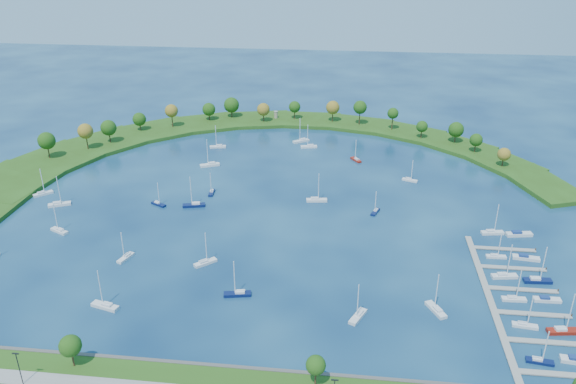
# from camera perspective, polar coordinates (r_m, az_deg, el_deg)

# --- Properties ---
(ground) EXTENTS (700.00, 700.00, 0.00)m
(ground) POSITION_cam_1_polar(r_m,az_deg,el_deg) (245.25, -1.29, -1.28)
(ground) COLOR #071D41
(ground) RESTS_ON ground
(breakwater) EXTENTS (286.74, 247.64, 2.00)m
(breakwater) POSITION_cam_1_polar(r_m,az_deg,el_deg) (297.57, -8.90, 3.47)
(breakwater) COLOR #2A4A13
(breakwater) RESTS_ON ground
(breakwater_trees) EXTENTS (235.53, 88.83, 14.74)m
(breakwater_trees) POSITION_cam_1_polar(r_m,az_deg,el_deg) (325.45, -3.36, 7.34)
(breakwater_trees) COLOR #382314
(breakwater_trees) RESTS_ON breakwater
(harbor_tower) EXTENTS (2.60, 2.60, 4.42)m
(harbor_tower) POSITION_cam_1_polar(r_m,az_deg,el_deg) (353.88, -1.23, 7.81)
(harbor_tower) COLOR gray
(harbor_tower) RESTS_ON breakwater
(dock_system) EXTENTS (24.28, 82.00, 1.60)m
(dock_system) POSITION_cam_1_polar(r_m,az_deg,el_deg) (198.04, 21.73, -10.11)
(dock_system) COLOR gray
(dock_system) RESTS_ON ground
(moored_boat_0) EXTENTS (9.29, 3.72, 13.28)m
(moored_boat_0) POSITION_cam_1_polar(r_m,az_deg,el_deg) (248.08, 2.89, -0.74)
(moored_boat_0) COLOR silver
(moored_boat_0) RESTS_ON ground
(moored_boat_1) EXTENTS (8.41, 5.75, 12.12)m
(moored_boat_1) POSITION_cam_1_polar(r_m,az_deg,el_deg) (240.49, -22.04, -3.57)
(moored_boat_1) COLOR silver
(moored_boat_1) RESTS_ON ground
(moored_boat_2) EXTENTS (6.26, 9.10, 13.12)m
(moored_boat_2) POSITION_cam_1_polar(r_m,az_deg,el_deg) (185.62, 14.69, -11.32)
(moored_boat_2) COLOR silver
(moored_boat_2) RESTS_ON ground
(moored_boat_3) EXTENTS (10.05, 6.53, 14.38)m
(moored_boat_3) POSITION_cam_1_polar(r_m,az_deg,el_deg) (287.86, -7.87, 2.79)
(moored_boat_3) COLOR silver
(moored_boat_3) RESTS_ON ground
(moored_boat_5) EXTENTS (9.54, 4.91, 13.51)m
(moored_boat_5) POSITION_cam_1_polar(r_m,az_deg,el_deg) (190.25, -17.94, -10.79)
(moored_boat_5) COLOR silver
(moored_boat_5) RESTS_ON ground
(moored_boat_6) EXTENTS (7.80, 7.72, 12.60)m
(moored_boat_6) POSITION_cam_1_polar(r_m,az_deg,el_deg) (276.63, -23.47, -0.09)
(moored_boat_6) COLOR silver
(moored_boat_6) RESTS_ON ground
(moored_boat_7) EXTENTS (9.33, 7.61, 13.98)m
(moored_boat_7) POSITION_cam_1_polar(r_m,az_deg,el_deg) (318.70, 1.34, 5.23)
(moored_boat_7) COLOR silver
(moored_boat_7) RESTS_ON ground
(moored_boat_8) EXTENTS (7.51, 4.47, 10.67)m
(moored_boat_8) POSITION_cam_1_polar(r_m,az_deg,el_deg) (274.04, 12.17, 1.25)
(moored_boat_8) COLOR silver
(moored_boat_8) RESTS_ON ground
(moored_boat_9) EXTENTS (5.97, 7.49, 11.15)m
(moored_boat_9) POSITION_cam_1_polar(r_m,az_deg,el_deg) (294.08, 6.86, 3.31)
(moored_boat_9) COLOR maroon
(moored_boat_9) RESTS_ON ground
(moored_boat_10) EXTENTS (2.34, 7.18, 10.41)m
(moored_boat_10) POSITION_cam_1_polar(r_m,az_deg,el_deg) (257.42, -7.70, 0.02)
(moored_boat_10) COLOR #0A1644
(moored_boat_10) RESTS_ON ground
(moored_boat_11) EXTENTS (4.41, 7.87, 11.16)m
(moored_boat_11) POSITION_cam_1_polar(r_m,az_deg,el_deg) (213.92, -16.03, -6.28)
(moored_boat_11) COLOR silver
(moored_boat_11) RESTS_ON ground
(moored_boat_12) EXTENTS (5.86, 8.74, 12.57)m
(moored_boat_12) POSITION_cam_1_polar(r_m,az_deg,el_deg) (178.56, 7.07, -12.22)
(moored_boat_12) COLOR silver
(moored_boat_12) RESTS_ON ground
(moored_boat_13) EXTENTS (9.05, 4.30, 12.83)m
(moored_boat_13) POSITION_cam_1_polar(r_m,az_deg,el_deg) (312.30, -7.07, 4.61)
(moored_boat_13) COLOR silver
(moored_boat_13) RESTS_ON ground
(moored_boat_14) EXTENTS (9.25, 4.20, 13.13)m
(moored_boat_14) POSITION_cam_1_polar(r_m,az_deg,el_deg) (310.26, 2.13, 4.65)
(moored_boat_14) COLOR silver
(moored_boat_14) RESTS_ON ground
(moored_boat_15) EXTENTS (9.17, 4.05, 13.03)m
(moored_boat_15) POSITION_cam_1_polar(r_m,az_deg,el_deg) (187.40, -5.09, -10.10)
(moored_boat_15) COLOR #0A1644
(moored_boat_15) RESTS_ON ground
(moored_boat_16) EXTENTS (9.57, 6.28, 13.72)m
(moored_boat_16) POSITION_cam_1_polar(r_m,az_deg,el_deg) (263.18, -22.05, -1.09)
(moored_boat_16) COLOR silver
(moored_boat_16) RESTS_ON ground
(moored_boat_17) EXTENTS (7.41, 5.34, 10.78)m
(moored_boat_17) POSITION_cam_1_polar(r_m,az_deg,el_deg) (250.71, -12.91, -1.12)
(moored_boat_17) COLOR #0A1644
(moored_boat_17) RESTS_ON ground
(moored_boat_18) EXTENTS (4.23, 7.14, 10.15)m
(moored_boat_18) POSITION_cam_1_polar(r_m,az_deg,el_deg) (240.64, 8.79, -1.90)
(moored_boat_18) COLOR #0A1644
(moored_boat_18) RESTS_ON ground
(moored_boat_19) EXTENTS (9.88, 4.85, 13.99)m
(moored_boat_19) POSITION_cam_1_polar(r_m,az_deg,el_deg) (246.46, -9.44, -1.25)
(moored_boat_19) COLOR #0A1644
(moored_boat_19) RESTS_ON ground
(moored_boat_20) EXTENTS (7.85, 7.42, 12.41)m
(moored_boat_20) POSITION_cam_1_polar(r_m,az_deg,el_deg) (204.81, -8.34, -6.97)
(moored_boat_20) COLOR silver
(moored_boat_20) RESTS_ON ground
(docked_boat_0) EXTENTS (7.57, 3.06, 10.81)m
(docked_boat_0) POSITION_cam_1_polar(r_m,az_deg,el_deg) (176.05, 24.02, -15.21)
(docked_boat_0) COLOR #0A1644
(docked_boat_0) RESTS_ON ground
(docked_boat_2) EXTENTS (7.64, 3.00, 10.93)m
(docked_boat_2) POSITION_cam_1_polar(r_m,az_deg,el_deg) (187.71, 22.74, -12.21)
(docked_boat_2) COLOR silver
(docked_boat_2) RESTS_ON ground
(docked_boat_3) EXTENTS (9.67, 3.90, 13.81)m
(docked_boat_3) POSITION_cam_1_polar(r_m,az_deg,el_deg) (189.81, 25.96, -12.40)
(docked_boat_3) COLOR maroon
(docked_boat_3) RESTS_ON ground
(docked_boat_4) EXTENTS (7.78, 2.44, 11.33)m
(docked_boat_4) POSITION_cam_1_polar(r_m,az_deg,el_deg) (198.21, 21.79, -9.90)
(docked_boat_4) COLOR silver
(docked_boat_4) RESTS_ON ground
(docked_boat_5) EXTENTS (8.58, 2.57, 1.74)m
(docked_boat_5) POSITION_cam_1_polar(r_m,az_deg,el_deg) (202.14, 24.61, -9.81)
(docked_boat_5) COLOR silver
(docked_boat_5) RESTS_ON ground
(docked_boat_6) EXTENTS (9.08, 3.80, 12.94)m
(docked_boat_6) POSITION_cam_1_polar(r_m,az_deg,el_deg) (208.90, 20.95, -7.83)
(docked_boat_6) COLOR silver
(docked_boat_6) RESTS_ON ground
(docked_boat_7) EXTENTS (9.47, 3.22, 13.70)m
(docked_boat_7) POSITION_cam_1_polar(r_m,az_deg,el_deg) (210.58, 23.82, -8.09)
(docked_boat_7) COLOR #0A1644
(docked_boat_7) RESTS_ON ground
(docked_boat_8) EXTENTS (7.20, 2.18, 10.52)m
(docked_boat_8) POSITION_cam_1_polar(r_m,az_deg,el_deg) (219.73, 20.22, -6.03)
(docked_boat_8) COLOR silver
(docked_boat_8) RESTS_ON ground
(docked_boat_9) EXTENTS (9.62, 3.78, 1.91)m
(docked_boat_9) POSITION_cam_1_polar(r_m,az_deg,el_deg) (222.71, 22.82, -6.11)
(docked_boat_9) COLOR silver
(docked_boat_9) RESTS_ON ground
(docked_boat_10) EXTENTS (8.98, 3.82, 12.80)m
(docked_boat_10) POSITION_cam_1_polar(r_m,az_deg,el_deg) (235.63, 19.88, -3.79)
(docked_boat_10) COLOR silver
(docked_boat_10) RESTS_ON ground
(docked_boat_11) EXTENTS (10.41, 4.50, 2.06)m
(docked_boat_11) POSITION_cam_1_polar(r_m,az_deg,el_deg) (238.08, 22.21, -3.93)
(docked_boat_11) COLOR silver
(docked_boat_11) RESTS_ON ground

